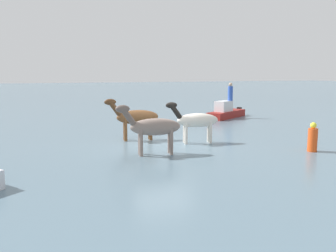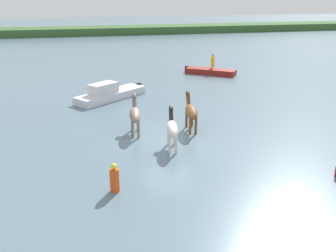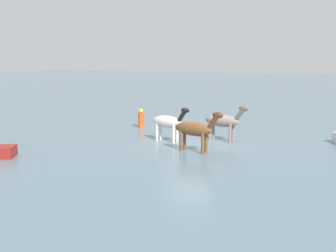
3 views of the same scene
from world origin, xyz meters
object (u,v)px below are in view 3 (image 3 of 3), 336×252
horse_dun_straggler (223,121)px  buoy_channel_marker (141,119)px  horse_rear_stallion (168,122)px  horse_gray_outer (195,129)px

horse_dun_straggler → buoy_channel_marker: bearing=171.8°
horse_dun_straggler → horse_rear_stallion: bearing=-142.0°
horse_gray_outer → buoy_channel_marker: size_ratio=2.14×
horse_gray_outer → horse_rear_stallion: horse_gray_outer is taller
horse_gray_outer → horse_rear_stallion: size_ratio=1.05×
horse_dun_straggler → buoy_channel_marker: size_ratio=2.13×
horse_dun_straggler → buoy_channel_marker: 6.17m
horse_gray_outer → horse_rear_stallion: bearing=151.0°
horse_gray_outer → buoy_channel_marker: horse_gray_outer is taller
buoy_channel_marker → horse_dun_straggler: bearing=74.7°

